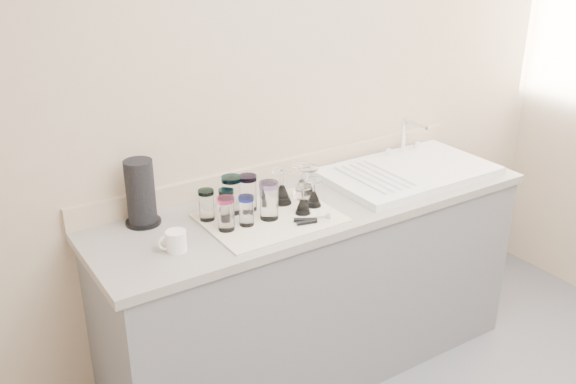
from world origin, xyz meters
TOP-DOWN VIEW (x-y plane):
  - counter_unit at (0.00, 1.20)m, footprint 2.06×0.62m
  - sink_unit at (0.55, 1.20)m, footprint 0.82×0.50m
  - dish_towel at (-0.27, 1.15)m, footprint 0.55×0.42m
  - tumbler_teal at (-0.50, 1.27)m, footprint 0.07×0.07m
  - tumbler_cyan at (-0.38, 1.27)m, footprint 0.08×0.08m
  - tumbler_purple at (-0.31, 1.26)m, footprint 0.08×0.08m
  - tumbler_magenta at (-0.48, 1.14)m, footprint 0.07×0.07m
  - tumbler_blue at (-0.39, 1.14)m, footprint 0.06×0.06m
  - tumbler_lavender at (-0.28, 1.14)m, footprint 0.08×0.08m
  - tumbler_extra at (-0.43, 1.24)m, footprint 0.06×0.06m
  - goblet_back_left at (-0.15, 1.24)m, footprint 0.09×0.09m
  - goblet_back_right at (-0.04, 1.26)m, footprint 0.09×0.09m
  - goblet_front_left at (-0.13, 1.11)m, footprint 0.07×0.07m
  - goblet_front_right at (-0.05, 1.14)m, footprint 0.07×0.07m
  - goblet_extra at (-0.04, 1.21)m, footprint 0.09×0.09m
  - can_opener at (-0.15, 1.01)m, footprint 0.15×0.09m
  - white_mug at (-0.72, 1.10)m, footprint 0.12×0.09m
  - paper_towel_roll at (-0.73, 1.40)m, footprint 0.15×0.15m

SIDE VIEW (x-z plane):
  - counter_unit at x=0.00m, z-range 0.00..0.90m
  - dish_towel at x=-0.27m, z-range 0.90..0.91m
  - can_opener at x=-0.15m, z-range 0.91..0.93m
  - sink_unit at x=0.55m, z-range 0.81..1.03m
  - white_mug at x=-0.72m, z-range 0.90..0.98m
  - goblet_front_right at x=-0.05m, z-range 0.89..1.01m
  - goblet_front_left at x=-0.13m, z-range 0.89..1.01m
  - goblet_back_right at x=-0.04m, z-range 0.88..1.04m
  - goblet_extra at x=-0.04m, z-range 0.88..1.04m
  - goblet_back_left at x=-0.15m, z-range 0.88..1.04m
  - tumbler_blue at x=-0.39m, z-range 0.91..1.03m
  - tumbler_extra at x=-0.43m, z-range 0.91..1.04m
  - tumbler_teal at x=-0.50m, z-range 0.91..1.04m
  - tumbler_magenta at x=-0.48m, z-range 0.91..1.05m
  - tumbler_purple at x=-0.31m, z-range 0.91..1.06m
  - tumbler_lavender at x=-0.28m, z-range 0.91..1.07m
  - tumbler_cyan at x=-0.38m, z-range 0.91..1.07m
  - paper_towel_roll at x=-0.73m, z-range 0.90..1.17m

